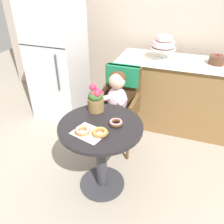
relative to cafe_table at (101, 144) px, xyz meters
The scene contains 14 objects.
ground_plane 0.51m from the cafe_table, ahead, with size 8.00×8.00×0.00m, color gray.
back_wall 2.03m from the cafe_table, 90.00° to the left, with size 4.80×0.10×2.70m, color #B2A393.
cafe_table is the anchor object (origin of this frame).
wicker_chair 0.72m from the cafe_table, 93.76° to the left, with size 0.42×0.45×0.95m.
seated_child 0.58m from the cafe_table, 94.82° to the left, with size 0.27×0.32×0.73m.
paper_napkin 0.26m from the cafe_table, 108.06° to the right, with size 0.25×0.19×0.00m, color white.
donut_front 0.27m from the cafe_table, 69.80° to the right, with size 0.13×0.13×0.04m.
donut_mid 0.27m from the cafe_table, 22.05° to the left, with size 0.12×0.12×0.04m.
donut_side 0.29m from the cafe_table, 122.64° to the right, with size 0.13×0.13×0.04m.
flower_vase 0.41m from the cafe_table, 120.82° to the left, with size 0.15×0.15×0.25m.
display_counter 1.41m from the cafe_table, 67.07° to the left, with size 1.56×0.62×0.90m.
tiered_cake_stand 1.45m from the cafe_table, 77.52° to the left, with size 0.30×0.30×0.28m.
round_layer_cake 1.67m from the cafe_table, 55.94° to the left, with size 0.18×0.18×0.12m.
refrigerator 1.56m from the cafe_table, 133.67° to the left, with size 0.64×0.63×1.70m.
Camera 1 is at (0.62, -1.47, 1.84)m, focal length 37.14 mm.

